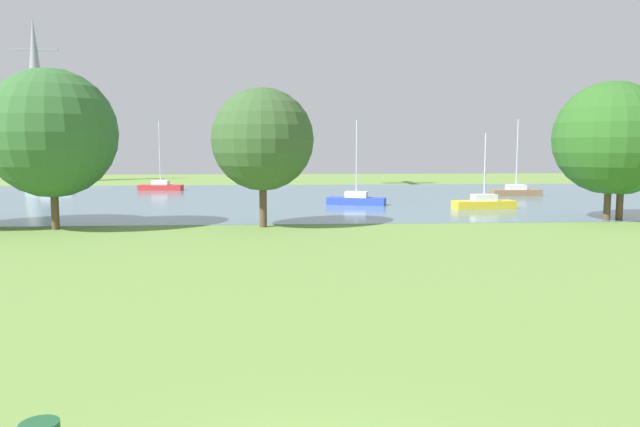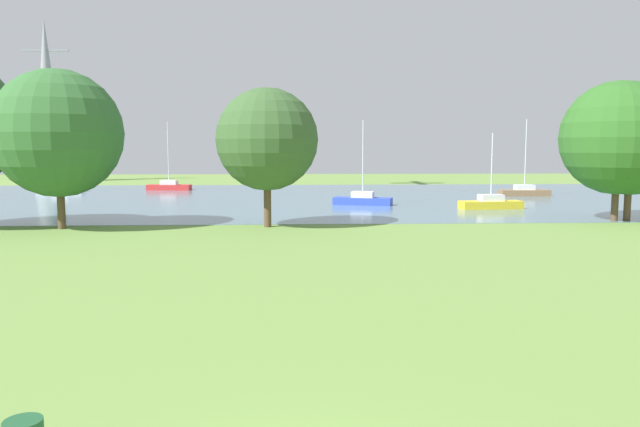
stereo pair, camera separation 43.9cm
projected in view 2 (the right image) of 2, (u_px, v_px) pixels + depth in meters
The scene contains 12 objects.
ground_plane at pixel (292, 245), 29.58m from camera, with size 160.00×160.00×0.00m, color olive.
water_surface at pixel (292, 198), 57.38m from camera, with size 140.00×40.00×0.02m, color slate.
sailboat_blue at pixel (363, 199), 50.31m from camera, with size 5.03×2.90×6.96m.
sailboat_brown at pixel (524, 191), 59.47m from camera, with size 4.82×1.56×7.45m.
sailboat_red at pixel (169, 186), 67.74m from camera, with size 4.92×1.95×7.59m.
sailboat_yellow at pixel (491, 203), 47.07m from camera, with size 4.92×1.96×5.83m.
sailboat_white at pixel (61, 187), 65.31m from camera, with size 4.81×1.53×7.03m.
tree_east_near at pixel (58, 133), 34.99m from camera, with size 7.38×7.38×9.25m.
tree_west_near at pixel (267, 140), 35.88m from camera, with size 6.08×6.08×8.26m.
tree_east_far at pixel (618, 138), 38.82m from camera, with size 7.28×7.28×9.00m.
tree_mid_shore at pixel (630, 152), 38.96m from camera, with size 5.52×5.52×7.21m.
electricity_pylon at pixel (47, 100), 83.86m from camera, with size 6.40×4.40×22.49m.
Camera 2 is at (-0.03, -7.27, 4.74)m, focal length 34.10 mm.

